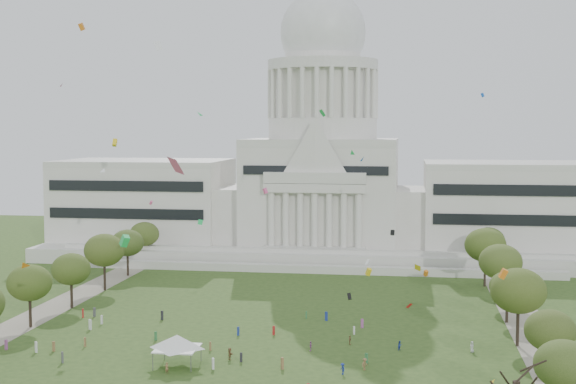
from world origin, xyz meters
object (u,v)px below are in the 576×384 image
at_px(big_bare_tree, 517,375).
at_px(event_tent, 177,341).
at_px(capitol, 322,180).
at_px(person_0, 472,347).

height_order(big_bare_tree, event_tent, big_bare_tree).
bearing_deg(capitol, event_tent, -95.21).
distance_m(capitol, event_tent, 117.91).
bearing_deg(person_0, big_bare_tree, -22.41).
bearing_deg(event_tent, capitol, 84.79).
height_order(capitol, person_0, capitol).
xyz_separation_m(capitol, big_bare_tree, (38.00, -141.59, -13.62)).
bearing_deg(big_bare_tree, event_tent, 152.22).
distance_m(big_bare_tree, person_0, 41.06).
height_order(capitol, big_bare_tree, capitol).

